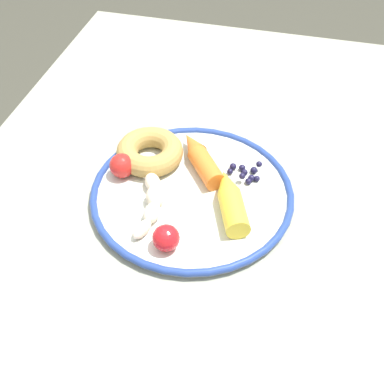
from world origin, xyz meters
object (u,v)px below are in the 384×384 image
plate (192,193)px  tomato_near (122,166)px  blueberry_pile (246,172)px  donut (150,152)px  carrot_yellow (230,200)px  tomato_mid (166,238)px  banana (151,197)px  carrot_orange (201,158)px  dining_table (193,248)px

plate → tomato_near: (-0.01, -0.12, 0.02)m
blueberry_pile → donut: bearing=-89.6°
carrot_yellow → plate: bearing=-106.4°
tomato_near → tomato_mid: size_ratio=1.03×
banana → tomato_mid: tomato_mid is taller
carrot_orange → tomato_mid: (0.18, -0.01, 0.00)m
carrot_yellow → tomato_mid: size_ratio=3.34×
donut → tomato_near: bearing=-34.9°
dining_table → banana: 0.12m
plate → tomato_mid: bearing=-4.2°
plate → banana: size_ratio=2.04×
dining_table → plate: plate is taller
tomato_mid → banana: bearing=-148.7°
carrot_orange → carrot_yellow: size_ratio=0.95×
banana → carrot_orange: size_ratio=1.27×
blueberry_pile → tomato_mid: 0.20m
blueberry_pile → tomato_near: 0.21m
banana → donut: 0.10m
carrot_orange → tomato_mid: tomato_mid is taller
donut → tomato_near: tomato_near is taller
dining_table → plate: bearing=-163.4°
carrot_yellow → tomato_near: (-0.03, -0.19, 0.00)m
tomato_near → tomato_mid: 0.17m
banana → tomato_mid: 0.09m
carrot_orange → tomato_near: bearing=-65.4°
dining_table → plate: size_ratio=3.81×
carrot_yellow → tomato_near: bearing=-99.2°
tomato_near → dining_table: bearing=68.3°
tomato_near → tomato_mid: tomato_near is taller
banana → carrot_orange: carrot_orange is taller
dining_table → plate: (-0.04, -0.01, 0.09)m
blueberry_pile → carrot_orange: bearing=-94.7°
banana → carrot_orange: 0.12m
carrot_yellow → donut: 0.17m
tomato_near → donut: bearing=145.1°
dining_table → blueberry_pile: blueberry_pile is taller
carrot_orange → donut: 0.09m
tomato_mid → blueberry_pile: bearing=154.1°
dining_table → banana: (-0.00, -0.07, 0.10)m
carrot_yellow → tomato_near: 0.19m
carrot_yellow → tomato_mid: (0.10, -0.08, 0.00)m
tomato_near → blueberry_pile: bearing=103.7°
banana → tomato_mid: (0.08, 0.05, 0.01)m
plate → banana: (0.04, -0.06, 0.02)m
carrot_orange → blueberry_pile: carrot_orange is taller
carrot_orange → donut: (0.01, -0.09, 0.00)m
plate → tomato_near: bearing=-95.2°
carrot_orange → blueberry_pile: (0.01, 0.08, -0.01)m
carrot_yellow → donut: bearing=-116.7°
tomato_near → carrot_yellow: bearing=80.8°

